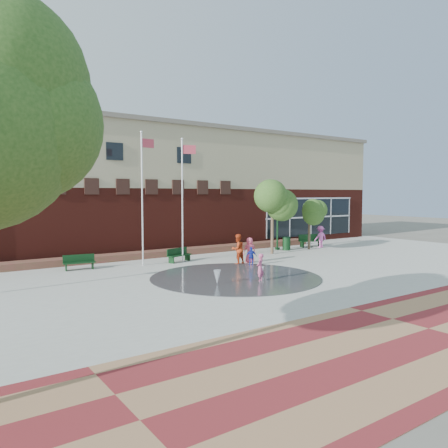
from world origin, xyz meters
TOP-DOWN VIEW (x-y plane):
  - ground at (0.00, 0.00)m, footprint 120.00×120.00m
  - plaza_concrete at (0.00, 4.00)m, footprint 46.00×18.00m
  - paver_band at (0.00, -7.00)m, footprint 46.00×6.00m
  - splash_pad at (0.00, 3.00)m, footprint 8.40×8.40m
  - library_building at (0.00, 17.48)m, footprint 44.40×10.40m
  - flower_bed at (0.00, 11.60)m, footprint 26.00×1.20m
  - flagpole_left at (-2.21, 8.96)m, footprint 0.90×0.19m
  - flagpole_right at (0.31, 8.77)m, footprint 0.89×0.32m
  - lamp_right at (8.85, 9.85)m, footprint 0.42×0.42m
  - bench_left at (-5.71, 9.53)m, footprint 1.71×0.69m
  - bench_mid at (0.07, 8.85)m, footprint 1.75×0.95m
  - bench_right at (12.09, 9.58)m, footprint 2.03×0.98m
  - trash_can at (9.17, 9.21)m, footprint 0.62×0.62m
  - tree_mid at (7.02, 8.33)m, footprint 2.95×2.95m
  - tree_small_right at (10.90, 8.63)m, footprint 2.09×2.09m
  - water_jet_a at (-1.74, 2.04)m, footprint 0.34×0.34m
  - water_jet_b at (1.43, 2.66)m, footprint 0.19×0.19m
  - child_splash at (0.37, 1.55)m, footprint 0.58×0.53m
  - adult_red at (2.54, 6.25)m, footprint 0.92×0.74m
  - adult_pink at (3.41, 6.22)m, footprint 0.87×0.72m
  - child_blue at (2.85, 5.34)m, footprint 0.69×0.52m
  - person_bench at (12.48, 8.98)m, footprint 1.13×0.72m

SIDE VIEW (x-z plane):
  - ground at x=0.00m, z-range 0.00..0.00m
  - flower_bed at x=0.00m, z-range -0.20..0.20m
  - water_jet_a at x=-1.74m, z-range -0.33..0.33m
  - water_jet_b at x=1.43m, z-range -0.21..0.21m
  - plaza_concrete at x=0.00m, z-range 0.00..0.01m
  - paver_band at x=0.00m, z-range 0.00..0.01m
  - splash_pad at x=0.00m, z-range 0.00..0.01m
  - bench_left at x=-5.71m, z-range -0.15..0.69m
  - bench_mid at x=0.07m, z-range -0.15..0.70m
  - bench_right at x=12.09m, z-range -0.17..0.81m
  - trash_can at x=9.17m, z-range 0.01..1.02m
  - child_blue at x=2.85m, z-range 0.00..1.09m
  - child_splash at x=0.37m, z-range 0.00..1.33m
  - adult_pink at x=3.41m, z-range 0.00..1.53m
  - person_bench at x=12.48m, z-range 0.00..1.66m
  - adult_red at x=2.54m, z-range 0.00..1.78m
  - lamp_right at x=8.85m, z-range 0.49..4.49m
  - tree_small_right at x=10.90m, z-range 0.82..4.40m
  - tree_mid at x=7.02m, z-range 1.13..6.11m
  - flagpole_right at x=0.31m, z-range 0.44..7.90m
  - flagpole_left at x=-2.21m, z-range 0.44..8.13m
  - library_building at x=0.00m, z-range 0.04..9.24m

